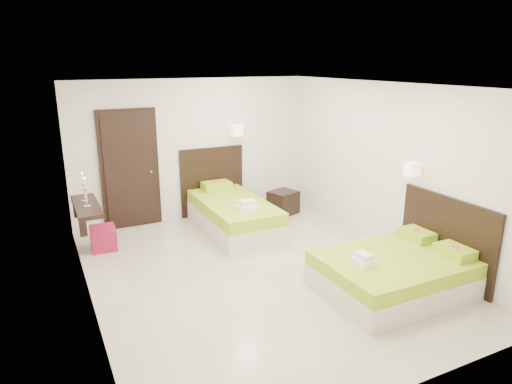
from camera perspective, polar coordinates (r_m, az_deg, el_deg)
name	(u,v)px	position (r m, az deg, el deg)	size (l,w,h in m)	color
floor	(259,272)	(6.61, 0.38, -9.96)	(5.50, 5.50, 0.00)	beige
bed_single	(232,212)	(8.12, -3.06, -2.50)	(1.26, 2.11, 1.74)	beige
bed_double	(398,270)	(6.31, 17.33, -9.30)	(1.86, 1.58, 1.53)	beige
nightstand	(283,202)	(8.97, 3.42, -1.29)	(0.50, 0.45, 0.45)	black
ottoman	(103,238)	(7.68, -18.53, -5.48)	(0.38, 0.38, 0.38)	maroon
door	(130,170)	(8.35, -15.48, 2.69)	(1.02, 0.15, 2.14)	black
console_shelf	(86,207)	(7.24, -20.49, -1.71)	(0.35, 1.20, 0.78)	black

